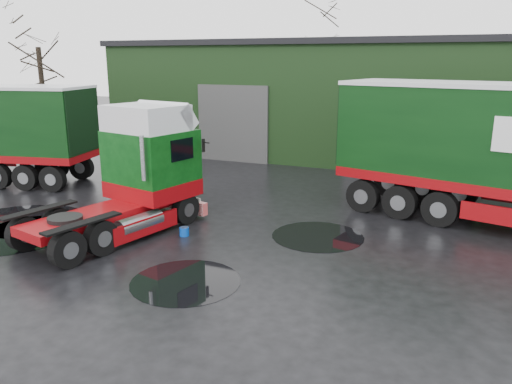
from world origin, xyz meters
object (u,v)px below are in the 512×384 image
at_px(hero_tractor, 107,174).
at_px(tree_back_a, 319,66).
at_px(tree_left, 41,78).
at_px(warehouse, 405,98).
at_px(wash_bucket, 184,232).

height_order(hero_tractor, tree_back_a, tree_back_a).
distance_m(tree_left, tree_back_a, 21.10).
bearing_deg(warehouse, wash_bucket, -104.14).
height_order(hero_tractor, wash_bucket, hero_tractor).
bearing_deg(warehouse, tree_back_a, 128.66).
relative_size(wash_bucket, tree_back_a, 0.03).
relative_size(warehouse, hero_tractor, 5.09).
bearing_deg(tree_left, wash_bucket, -32.14).
distance_m(warehouse, wash_bucket, 18.01).
relative_size(warehouse, wash_bucket, 111.80).
bearing_deg(tree_back_a, tree_left, -121.43).
bearing_deg(hero_tractor, warehouse, 83.37).
height_order(wash_bucket, tree_back_a, tree_back_a).
xyz_separation_m(warehouse, hero_tractor, (-6.39, -18.11, -1.18)).
bearing_deg(tree_back_a, wash_bucket, -82.33).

